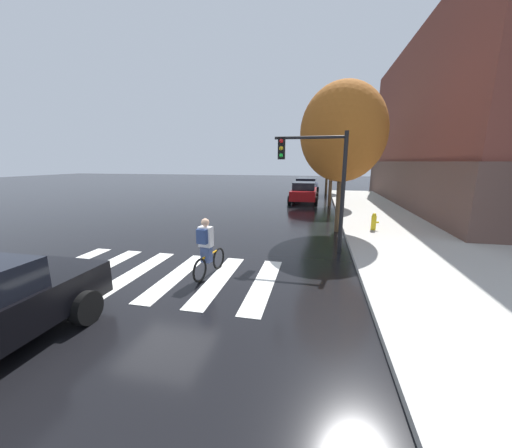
# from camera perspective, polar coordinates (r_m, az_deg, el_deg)

# --- Properties ---
(ground_plane) EXTENTS (120.00, 120.00, 0.00)m
(ground_plane) POSITION_cam_1_polar(r_m,az_deg,el_deg) (8.77, -18.05, -9.64)
(ground_plane) COLOR black
(crosswalk_stripes) EXTENTS (6.91, 3.52, 0.01)m
(crosswalk_stripes) POSITION_cam_1_polar(r_m,az_deg,el_deg) (8.88, -19.37, -9.41)
(crosswalk_stripes) COLOR silver
(crosswalk_stripes) RESTS_ON ground
(sedan_mid) EXTENTS (2.24, 4.69, 1.61)m
(sedan_mid) POSITION_cam_1_polar(r_m,az_deg,el_deg) (23.00, 9.58, 6.34)
(sedan_mid) COLOR maroon
(sedan_mid) RESTS_ON ground
(sedan_far) EXTENTS (2.40, 4.87, 1.66)m
(sedan_far) POSITION_cam_1_polar(r_m,az_deg,el_deg) (27.77, 10.02, 7.39)
(sedan_far) COLOR navy
(sedan_far) RESTS_ON ground
(cyclist) EXTENTS (0.39, 1.70, 1.69)m
(cyclist) POSITION_cam_1_polar(r_m,az_deg,el_deg) (8.07, -9.81, -4.76)
(cyclist) COLOR black
(cyclist) RESTS_ON ground
(traffic_light_near) EXTENTS (2.47, 0.28, 4.20)m
(traffic_light_near) POSITION_cam_1_polar(r_m,az_deg,el_deg) (10.25, 12.56, 10.22)
(traffic_light_near) COLOR black
(traffic_light_near) RESTS_ON ground
(fire_hydrant) EXTENTS (0.33, 0.22, 0.78)m
(fire_hydrant) POSITION_cam_1_polar(r_m,az_deg,el_deg) (13.98, 22.51, 0.45)
(fire_hydrant) COLOR gold
(fire_hydrant) RESTS_ON sidewalk
(street_tree_near) EXTENTS (3.68, 3.68, 6.55)m
(street_tree_near) POSITION_cam_1_polar(r_m,az_deg,el_deg) (13.50, 17.00, 17.08)
(street_tree_near) COLOR #4C3823
(street_tree_near) RESTS_ON ground
(street_tree_mid) EXTENTS (3.88, 3.88, 6.90)m
(street_tree_mid) POSITION_cam_1_polar(r_m,az_deg,el_deg) (21.54, 15.14, 15.89)
(street_tree_mid) COLOR #4C3823
(street_tree_mid) RESTS_ON ground
(street_tree_far) EXTENTS (3.18, 3.18, 5.66)m
(street_tree_far) POSITION_cam_1_polar(r_m,az_deg,el_deg) (29.81, 14.17, 13.24)
(street_tree_far) COLOR #4C3823
(street_tree_far) RESTS_ON ground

